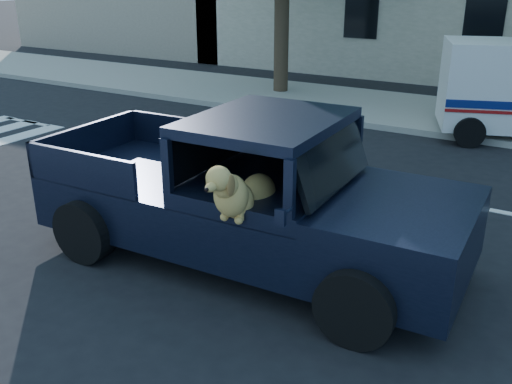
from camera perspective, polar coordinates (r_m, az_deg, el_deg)
ground at (r=8.09m, az=-4.98°, el=-5.44°), size 120.00×120.00×0.00m
far_sidewalk at (r=16.02m, az=14.57°, el=7.87°), size 60.00×4.00×0.15m
lane_stripes at (r=10.17m, az=15.71°, el=-0.37°), size 21.60×0.14×0.01m
pickup_truck at (r=7.47m, az=-1.44°, el=-2.02°), size 5.63×2.90×1.99m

